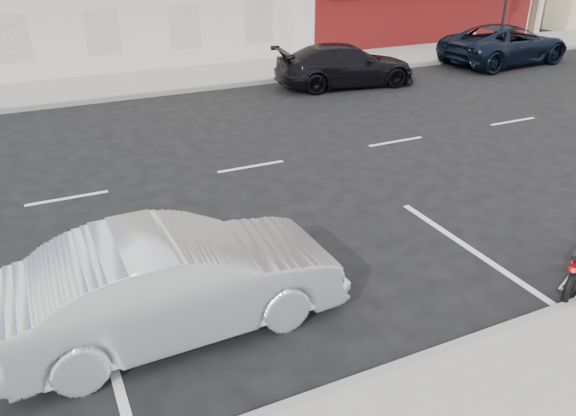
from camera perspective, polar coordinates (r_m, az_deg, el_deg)
name	(u,v)px	position (r m, az deg, el deg)	size (l,w,h in m)	color
ground	(327,153)	(13.73, 4.03, 5.55)	(120.00, 120.00, 0.00)	black
sidewalk_far	(71,90)	(20.49, -21.19, 11.11)	(80.00, 3.40, 0.15)	gray
curb_far	(77,103)	(18.84, -20.64, 9.99)	(80.00, 0.12, 0.16)	gray
fire_hydrant	(473,39)	(27.23, 18.27, 15.96)	(0.20, 0.20, 0.72)	beige
sedan_silver	(175,282)	(7.56, -11.39, -7.33)	(1.56, 4.47, 1.47)	#B7BBC0
suv_far	(505,44)	(24.98, 21.22, 15.24)	(2.56, 5.55, 1.54)	black
car_far	(345,65)	(19.99, 5.84, 14.24)	(1.98, 4.88, 1.42)	black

